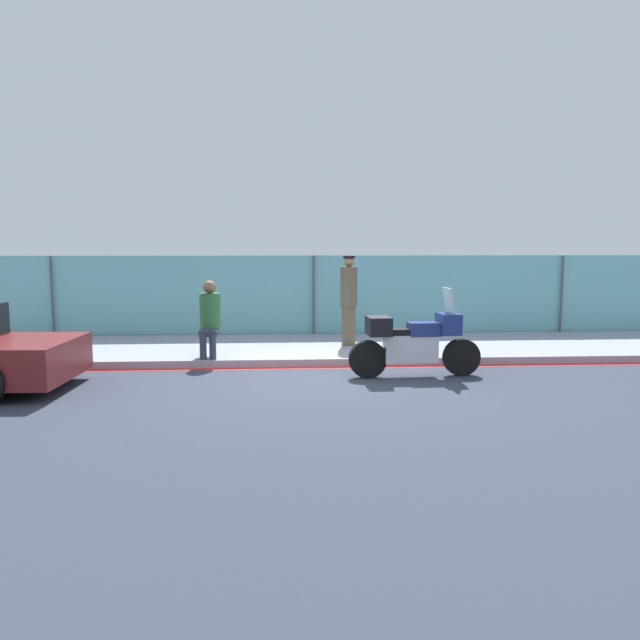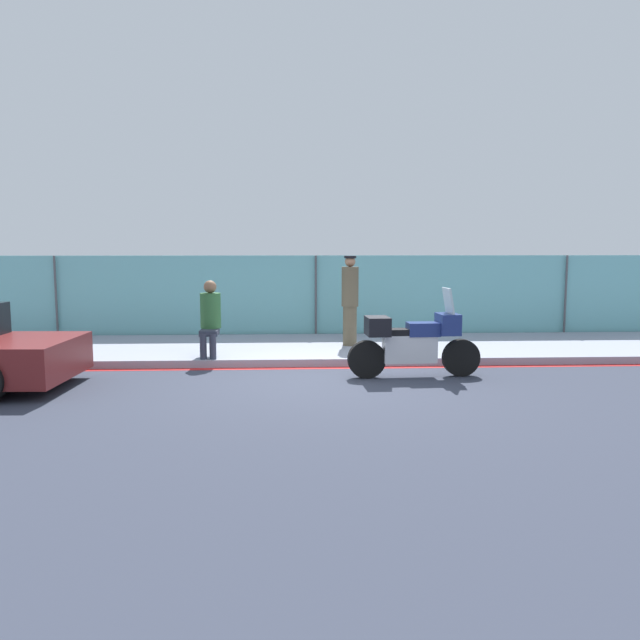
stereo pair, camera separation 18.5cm
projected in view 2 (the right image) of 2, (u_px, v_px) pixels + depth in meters
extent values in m
plane|color=#333847|center=(327.00, 381.00, 9.90)|extent=(120.00, 120.00, 0.00)
cube|color=#8E93A3|center=(319.00, 348.00, 12.61)|extent=(42.90, 3.24, 0.14)
cube|color=red|center=(324.00, 368.00, 10.92)|extent=(42.90, 0.18, 0.01)
cube|color=#6BB2B7|center=(316.00, 298.00, 14.20)|extent=(40.76, 0.08, 1.92)
cylinder|color=#4C4C51|center=(56.00, 299.00, 13.82)|extent=(0.05, 0.05, 1.92)
cylinder|color=#4C4C51|center=(316.00, 298.00, 14.10)|extent=(0.05, 0.05, 1.92)
cylinder|color=#4C4C51|center=(565.00, 297.00, 14.38)|extent=(0.05, 0.05, 1.92)
cylinder|color=black|center=(461.00, 358.00, 10.21)|extent=(0.62, 0.17, 0.61)
cylinder|color=black|center=(367.00, 359.00, 10.06)|extent=(0.62, 0.17, 0.61)
cube|color=silver|center=(410.00, 349.00, 10.11)|extent=(0.88, 0.32, 0.45)
cube|color=navy|center=(423.00, 329.00, 10.09)|extent=(0.53, 0.33, 0.22)
cube|color=black|center=(404.00, 332.00, 10.07)|extent=(0.61, 0.31, 0.10)
cube|color=navy|center=(448.00, 324.00, 10.13)|extent=(0.34, 0.49, 0.34)
cube|color=silver|center=(448.00, 301.00, 10.08)|extent=(0.13, 0.42, 0.42)
cube|color=black|center=(378.00, 326.00, 10.01)|extent=(0.39, 0.52, 0.30)
cylinder|color=brown|center=(350.00, 326.00, 12.52)|extent=(0.28, 0.28, 0.79)
cylinder|color=brown|center=(350.00, 287.00, 12.43)|extent=(0.34, 0.34, 0.79)
sphere|color=#A37556|center=(350.00, 261.00, 12.37)|extent=(0.21, 0.21, 0.21)
cylinder|color=black|center=(350.00, 257.00, 12.36)|extent=(0.24, 0.24, 0.05)
cylinder|color=#2D3342|center=(203.00, 347.00, 10.97)|extent=(0.12, 0.12, 0.45)
cylinder|color=#2D3342|center=(213.00, 347.00, 10.98)|extent=(0.12, 0.12, 0.45)
cube|color=#2D3342|center=(209.00, 332.00, 11.17)|extent=(0.32, 0.45, 0.10)
cylinder|color=#2D6033|center=(211.00, 311.00, 11.35)|extent=(0.37, 0.37, 0.64)
sphere|color=brown|center=(210.00, 287.00, 11.30)|extent=(0.23, 0.23, 0.23)
cylinder|color=black|center=(39.00, 358.00, 10.13)|extent=(0.64, 0.25, 0.63)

